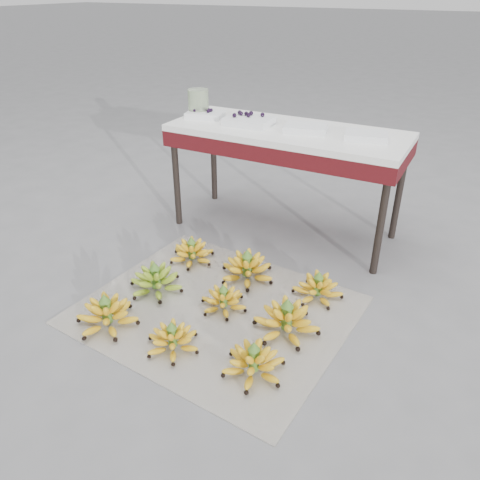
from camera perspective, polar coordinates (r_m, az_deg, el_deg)
The scene contains 17 objects.
ground at distance 2.26m, azimuth -1.75°, elevation -10.26°, with size 60.00×60.00×0.00m, color slate.
newspaper_mat at distance 2.35m, azimuth -2.95°, elevation -8.52°, with size 1.25×1.05×0.01m, color white.
bunch_front_left at distance 2.30m, azimuth -15.91°, elevation -8.75°, with size 0.29×0.29×0.18m.
bunch_front_center at distance 2.11m, azimuth -8.22°, elevation -11.90°, with size 0.32×0.32×0.15m.
bunch_front_right at distance 1.98m, azimuth 1.69°, elevation -14.68°, with size 0.33×0.33×0.16m.
bunch_mid_left at distance 2.48m, azimuth -10.22°, elevation -4.91°, with size 0.30×0.30×0.17m.
bunch_mid_center at distance 2.32m, azimuth -2.01°, elevation -7.35°, with size 0.28×0.28×0.14m.
bunch_mid_right at distance 2.18m, azimuth 5.69°, elevation -9.73°, with size 0.35×0.35×0.19m.
bunch_back_left at distance 2.71m, azimuth -5.88°, elevation -1.54°, with size 0.32×0.32×0.16m.
bunch_back_center at distance 2.54m, azimuth 0.87°, elevation -3.50°, with size 0.38×0.38×0.18m.
bunch_back_right at distance 2.43m, azimuth 9.46°, elevation -5.83°, with size 0.26×0.26×0.16m.
vendor_table at distance 2.86m, azimuth 5.71°, elevation 11.89°, with size 1.40×0.56×0.67m.
tray_far_left at distance 3.08m, azimuth -4.28°, elevation 15.04°, with size 0.26×0.21×0.06m.
tray_left at distance 2.90m, azimuth 1.08°, elevation 14.33°, with size 0.28×0.20×0.07m.
tray_right at distance 2.78m, azimuth 8.04°, elevation 13.35°, with size 0.27×0.22×0.04m.
tray_far_right at distance 2.70m, azimuth 15.12°, elevation 12.17°, with size 0.26×0.22×0.04m.
glass_jar at distance 3.11m, azimuth -5.10°, elevation 16.35°, with size 0.13×0.13×0.16m, color beige.
Camera 1 is at (0.88, -1.51, 1.43)m, focal length 35.00 mm.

